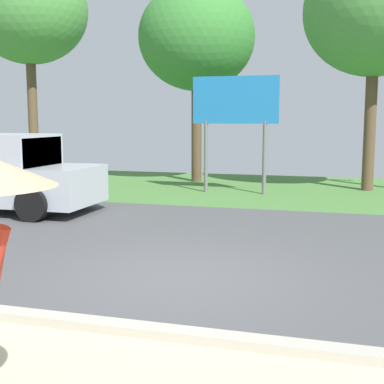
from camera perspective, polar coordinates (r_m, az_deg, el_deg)
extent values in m
cube|color=#4C4C4F|center=(9.50, 1.88, -6.08)|extent=(40.00, 8.00, 0.10)
cube|color=#4C7D3B|center=(17.24, 8.33, 0.22)|extent=(40.00, 8.00, 0.10)
cube|color=#B2AD9E|center=(5.85, -7.95, -14.28)|extent=(40.00, 0.24, 0.10)
cube|color=#ADB2BA|center=(13.47, -19.10, 4.03)|extent=(1.80, 1.84, 0.90)
cube|color=#2D3842|center=(13.01, -16.02, 4.03)|extent=(0.10, 1.70, 0.77)
cylinder|color=black|center=(13.80, -12.43, -0.02)|extent=(0.76, 0.28, 0.76)
cylinder|color=black|center=(12.09, -16.91, -1.29)|extent=(0.76, 0.28, 0.76)
cylinder|color=slate|center=(16.18, 1.52, 3.89)|extent=(0.12, 0.12, 2.20)
cylinder|color=slate|center=(15.83, 7.85, 3.73)|extent=(0.12, 0.12, 2.20)
cube|color=#1E72B2|center=(15.95, 4.72, 9.91)|extent=(2.60, 0.10, 1.40)
cylinder|color=brown|center=(18.86, 0.49, 6.85)|extent=(0.36, 0.36, 3.77)
ellipsoid|color=#387F33|center=(19.06, 0.51, 16.44)|extent=(4.06, 4.06, 3.69)
cylinder|color=brown|center=(21.11, -16.86, 8.12)|extent=(0.36, 0.36, 4.86)
ellipsoid|color=#478C3D|center=(21.48, -17.30, 18.35)|extent=(4.36, 4.36, 3.96)
cylinder|color=brown|center=(17.40, 18.72, 6.91)|extent=(0.36, 0.36, 4.11)
ellipsoid|color=#478C3D|center=(17.70, 19.25, 18.07)|extent=(4.32, 4.32, 3.93)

